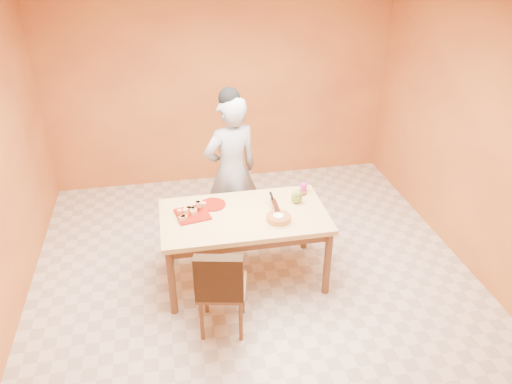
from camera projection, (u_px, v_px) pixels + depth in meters
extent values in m
plane|color=beige|center=(258.00, 290.00, 4.98)|extent=(5.00, 5.00, 0.00)
plane|color=white|center=(259.00, 5.00, 3.66)|extent=(5.00, 5.00, 0.00)
plane|color=orange|center=(221.00, 84.00, 6.46)|extent=(4.50, 0.00, 4.50)
plane|color=orange|center=(492.00, 149.00, 4.70)|extent=(0.00, 5.00, 5.00)
cube|color=tan|center=(244.00, 216.00, 4.81)|extent=(1.60, 0.90, 0.05)
cube|color=brown|center=(244.00, 223.00, 4.84)|extent=(1.48, 0.78, 0.10)
cylinder|color=brown|center=(172.00, 282.00, 4.53)|extent=(0.07, 0.07, 0.71)
cylinder|color=brown|center=(168.00, 235.00, 5.20)|extent=(0.07, 0.07, 0.71)
cylinder|color=brown|center=(327.00, 263.00, 4.78)|extent=(0.07, 0.07, 0.71)
cylinder|color=brown|center=(305.00, 220.00, 5.45)|extent=(0.07, 0.07, 0.71)
imported|color=gray|center=(231.00, 172.00, 5.37)|extent=(0.72, 0.58, 1.71)
cube|color=maroon|center=(192.00, 214.00, 4.78)|extent=(0.35, 0.35, 0.02)
cylinder|color=maroon|center=(213.00, 205.00, 4.94)|extent=(0.29, 0.29, 0.02)
cylinder|color=white|center=(278.00, 221.00, 4.68)|extent=(0.31, 0.31, 0.01)
cylinder|color=orange|center=(279.00, 218.00, 4.66)|extent=(0.30, 0.30, 0.05)
cube|color=silver|center=(275.00, 205.00, 4.80)|extent=(0.06, 0.26, 0.01)
ellipsoid|color=olive|center=(297.00, 196.00, 4.95)|extent=(0.12, 0.10, 0.15)
cylinder|color=#CF1F85|center=(304.00, 188.00, 5.15)|extent=(0.08, 0.08, 0.10)
cylinder|color=#33190D|center=(302.00, 193.00, 5.13)|extent=(0.13, 0.13, 0.03)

